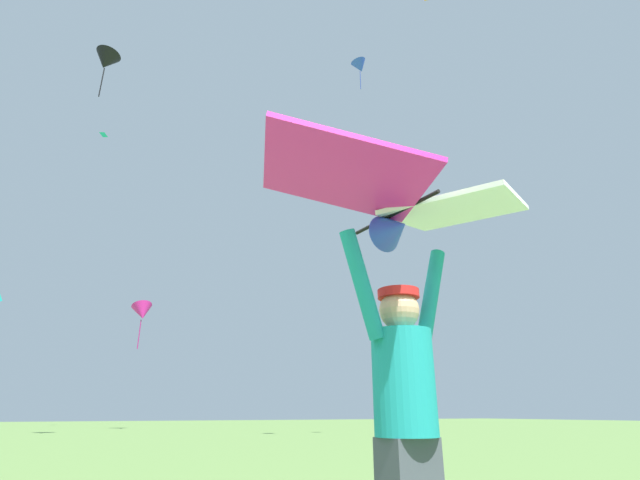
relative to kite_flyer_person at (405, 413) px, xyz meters
name	(u,v)px	position (x,y,z in m)	size (l,w,h in m)	color
kite_flyer_person	(405,413)	(0.00, 0.00, 0.00)	(0.81, 0.37, 1.92)	#424751
held_stunt_kite	(403,202)	(0.01, -0.09, 1.21)	(2.03, 1.16, 0.42)	black
distant_kite_blue_high_left	(360,66)	(7.08, 11.41, 13.90)	(1.01, 0.91, 1.57)	blue
distant_kite_teal_mid_right	(104,135)	(-2.80, 31.33, 19.30)	(0.53, 0.53, 0.22)	#19B2AD
distant_kite_magenta_mid_left	(142,312)	(1.21, 27.97, 5.78)	(1.82, 1.94, 2.98)	#DB2393
distant_kite_black_low_right	(106,61)	(-2.74, 16.82, 14.61)	(1.23, 1.14, 2.40)	black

